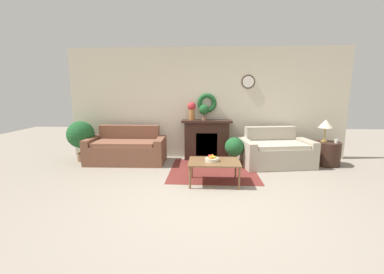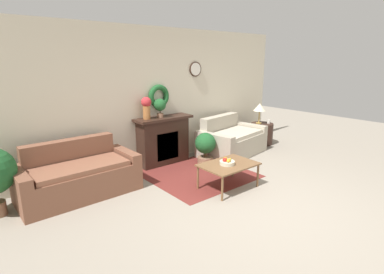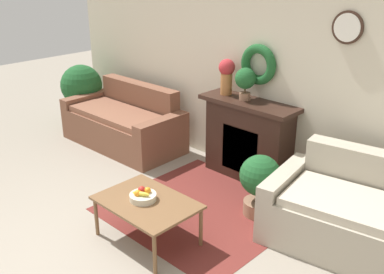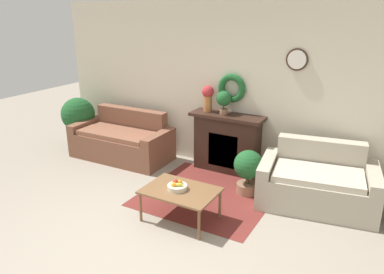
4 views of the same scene
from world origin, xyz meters
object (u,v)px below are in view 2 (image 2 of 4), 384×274
at_px(coffee_table, 228,166).
at_px(fireplace, 163,140).
at_px(potted_plant_on_mantel, 160,106).
at_px(table_lamp, 260,108).
at_px(side_table_by_loveseat, 262,134).
at_px(mug, 269,122).
at_px(fruit_bowl, 227,162).
at_px(loveseat_right, 231,140).
at_px(potted_plant_floor_by_loveseat, 205,146).
at_px(vase_on_mantel_left, 146,106).
at_px(couch_left, 78,176).

bearing_deg(coffee_table, fireplace, 94.55).
height_order(coffee_table, potted_plant_on_mantel, potted_plant_on_mantel).
distance_m(coffee_table, table_lamp, 2.94).
distance_m(side_table_by_loveseat, mug, 0.35).
distance_m(fireplace, table_lamp, 2.72).
relative_size(coffee_table, fruit_bowl, 3.67).
distance_m(loveseat_right, side_table_by_loveseat, 1.19).
bearing_deg(potted_plant_floor_by_loveseat, mug, 3.53).
bearing_deg(side_table_by_loveseat, fireplace, 172.45).
distance_m(fireplace, fruit_bowl, 1.71).
xyz_separation_m(fireplace, potted_plant_floor_by_loveseat, (0.61, -0.60, -0.11)).
xyz_separation_m(loveseat_right, potted_plant_floor_by_loveseat, (-0.94, -0.17, 0.08)).
bearing_deg(side_table_by_loveseat, loveseat_right, -176.97).
relative_size(mug, vase_on_mantel_left, 0.21).
bearing_deg(side_table_by_loveseat, vase_on_mantel_left, 173.22).
bearing_deg(couch_left, potted_plant_floor_by_loveseat, -5.93).
bearing_deg(loveseat_right, vase_on_mantel_left, 157.98).
distance_m(vase_on_mantel_left, potted_plant_on_mantel, 0.29).
relative_size(couch_left, coffee_table, 1.96).
bearing_deg(fireplace, potted_plant_floor_by_loveseat, -44.35).
bearing_deg(fireplace, mug, -9.13).
bearing_deg(mug, side_table_by_loveseat, 142.13).
bearing_deg(fireplace, potted_plant_on_mantel, -168.46).
relative_size(fireplace, vase_on_mantel_left, 2.82).
relative_size(couch_left, fruit_bowl, 7.18).
bearing_deg(vase_on_mantel_left, table_lamp, -5.90).
height_order(fruit_bowl, mug, mug).
bearing_deg(loveseat_right, fruit_bowl, -148.00).
height_order(fireplace, side_table_by_loveseat, fireplace).
height_order(mug, potted_plant_floor_by_loveseat, potted_plant_floor_by_loveseat).
bearing_deg(table_lamp, side_table_by_loveseat, -38.66).
bearing_deg(loveseat_right, potted_plant_on_mantel, 156.44).
bearing_deg(coffee_table, vase_on_mantel_left, 106.29).
xyz_separation_m(fruit_bowl, potted_plant_on_mantel, (-0.16, 1.69, 0.74)).
relative_size(loveseat_right, potted_plant_floor_by_loveseat, 2.52).
bearing_deg(couch_left, coffee_table, -34.26).
distance_m(mug, potted_plant_on_mantel, 3.03).
distance_m(fruit_bowl, table_lamp, 2.97).
bearing_deg(couch_left, mug, -2.00).
height_order(couch_left, coffee_table, couch_left).
distance_m(couch_left, table_lamp, 4.58).
height_order(fruit_bowl, side_table_by_loveseat, fruit_bowl).
height_order(vase_on_mantel_left, potted_plant_on_mantel, vase_on_mantel_left).
relative_size(side_table_by_loveseat, potted_plant_floor_by_loveseat, 0.84).
distance_m(loveseat_right, fruit_bowl, 1.95).
bearing_deg(vase_on_mantel_left, potted_plant_floor_by_loveseat, -31.77).
height_order(couch_left, loveseat_right, couch_left).
xyz_separation_m(coffee_table, vase_on_mantel_left, (-0.50, 1.71, 0.84)).
height_order(couch_left, potted_plant_floor_by_loveseat, couch_left).
xyz_separation_m(coffee_table, potted_plant_floor_by_loveseat, (0.48, 1.10, 0.00)).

